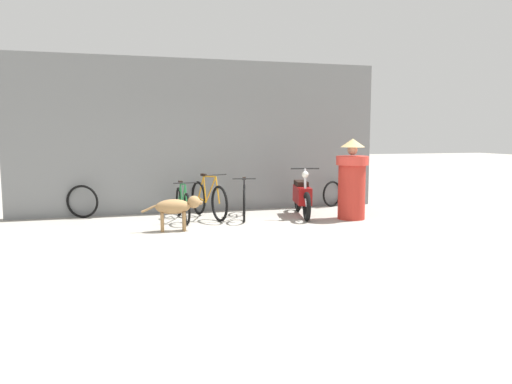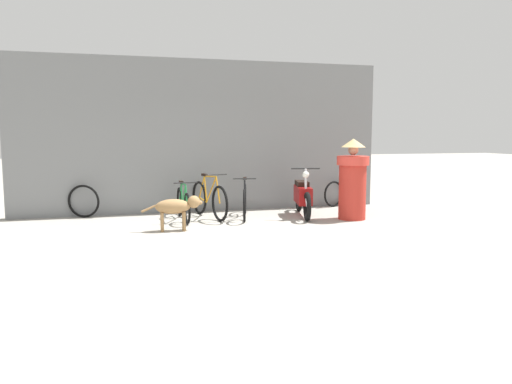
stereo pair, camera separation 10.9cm
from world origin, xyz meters
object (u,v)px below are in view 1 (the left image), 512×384
stray_dog (177,207)px  person_in_robes (352,179)px  bicycle_2 (244,201)px  motorcycle (302,196)px  spare_tire_right (82,202)px  bicycle_0 (183,204)px  bicycle_1 (208,200)px  spare_tire_left (332,194)px

stray_dog → person_in_robes: 3.59m
bicycle_2 → motorcycle: size_ratio=0.88×
spare_tire_right → motorcycle: bearing=-13.0°
bicycle_0 → bicycle_1: 0.56m
stray_dog → bicycle_0: bearing=81.3°
spare_tire_left → spare_tire_right: 5.60m
bicycle_0 → spare_tire_right: bicycle_0 is taller
bicycle_1 → spare_tire_left: size_ratio=2.81×
bicycle_2 → stray_dog: bearing=-41.1°
motorcycle → stray_dog: 2.88m
bicycle_2 → person_in_robes: 2.23m
bicycle_0 → person_in_robes: size_ratio=1.01×
motorcycle → person_in_robes: bearing=65.7°
stray_dog → spare_tire_right: bearing=135.7°
stray_dog → person_in_robes: person_in_robes is taller
bicycle_2 → stray_dog: (-1.51, -1.00, 0.08)m
person_in_robes → spare_tire_left: person_in_robes is taller
bicycle_2 → spare_tire_left: 2.57m
bicycle_0 → bicycle_1: (0.55, 0.11, 0.05)m
bicycle_2 → spare_tire_left: (2.40, 0.92, -0.04)m
bicycle_0 → motorcycle: bearing=84.0°
motorcycle → person_in_robes: size_ratio=1.11×
motorcycle → stray_dog: size_ratio=1.66×
stray_dog → spare_tire_left: (3.91, 1.92, -0.12)m
spare_tire_left → spare_tire_right: (-5.60, -0.01, 0.03)m
stray_dog → spare_tire_right: spare_tire_right is taller
bicycle_2 → stray_dog: size_ratio=1.47×
bicycle_1 → bicycle_2: (0.70, -0.22, -0.03)m
bicycle_1 → person_in_robes: person_in_robes is taller
bicycle_0 → bicycle_1: bicycle_1 is taller
person_in_robes → spare_tire_right: bearing=-50.8°
motorcycle → person_in_robes: (0.82, -0.63, 0.38)m
bicycle_1 → spare_tire_right: bicycle_1 is taller
bicycle_0 → person_in_robes: person_in_robes is taller
bicycle_2 → stray_dog: bicycle_2 is taller
spare_tire_left → person_in_robes: bearing=-101.8°
bicycle_0 → person_in_robes: (3.31, -0.85, 0.48)m
stray_dog → spare_tire_left: size_ratio=1.77×
motorcycle → spare_tire_right: size_ratio=2.63×
person_in_robes → spare_tire_left: bearing=-135.1°
stray_dog → bicycle_1: bearing=60.9°
bicycle_1 → spare_tire_right: bearing=-118.6°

